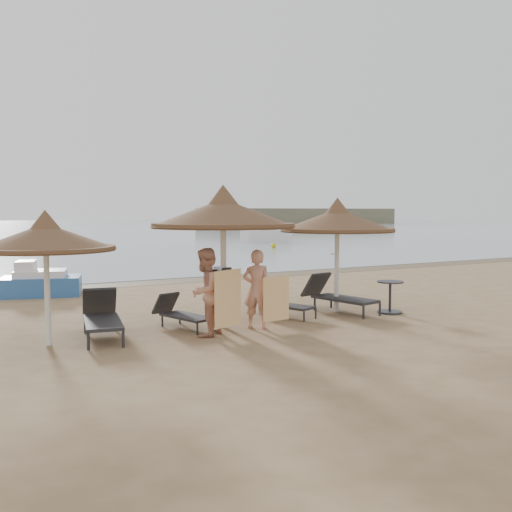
{
  "coord_description": "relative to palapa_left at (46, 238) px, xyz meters",
  "views": [
    {
      "loc": [
        -5.65,
        -10.32,
        2.6
      ],
      "look_at": [
        0.84,
        1.2,
        1.54
      ],
      "focal_mm": 40.0,
      "sensor_mm": 36.0,
      "label": 1
    }
  ],
  "objects": [
    {
      "name": "lounger_far_right",
      "position": [
        7.13,
        0.28,
        -1.66
      ],
      "size": [
        1.11,
        2.22,
        0.95
      ],
      "rotation": [
        0.0,
        0.0,
        0.2
      ],
      "color": "#292A31",
      "rests_on": "ground"
    },
    {
      "name": "ground",
      "position": [
        3.83,
        -1.09,
        -2.08
      ],
      "size": [
        160.0,
        160.0,
        0.0
      ],
      "primitive_type": "plane",
      "color": "#937754",
      "rests_on": "ground"
    },
    {
      "name": "person_right",
      "position": [
        4.27,
        -0.62,
        -1.06
      ],
      "size": [
        1.11,
        1.07,
        2.04
      ],
      "primitive_type": "imported",
      "rotation": [
        0.0,
        0.0,
        2.44
      ],
      "color": "tan",
      "rests_on": "ground"
    },
    {
      "name": "lounger_far_left",
      "position": [
        1.1,
        0.29,
        -1.66
      ],
      "size": [
        1.08,
        2.2,
        0.94
      ],
      "rotation": [
        0.0,
        0.0,
        -0.19
      ],
      "color": "#292A31",
      "rests_on": "ground"
    },
    {
      "name": "palapa_right",
      "position": [
        7.14,
        0.28,
        0.25
      ],
      "size": [
        2.96,
        2.96,
        2.93
      ],
      "rotation": [
        0.0,
        0.0,
        0.41
      ],
      "color": "silver",
      "rests_on": "ground"
    },
    {
      "name": "buoy_mid",
      "position": [
        6.46,
        28.61,
        -1.9
      ],
      "size": [
        0.38,
        0.38,
        0.38
      ],
      "primitive_type": "sphere",
      "color": "gold",
      "rests_on": "ground"
    },
    {
      "name": "buoy_right",
      "position": [
        18.62,
        22.4,
        -1.9
      ],
      "size": [
        0.37,
        0.37,
        0.37
      ],
      "primitive_type": "sphere",
      "color": "gold",
      "rests_on": "ground"
    },
    {
      "name": "bag_dark",
      "position": [
        3.68,
        -0.32,
        -0.9
      ],
      "size": [
        0.26,
        0.17,
        0.35
      ],
      "rotation": [
        0.0,
        0.0,
        0.41
      ],
      "color": "black",
      "rests_on": "ground"
    },
    {
      "name": "pedal_boat",
      "position": [
        0.91,
        6.94,
        -1.68
      ],
      "size": [
        2.6,
        1.95,
        1.08
      ],
      "rotation": [
        0.0,
        0.0,
        -0.28
      ],
      "color": "#2B5A9B",
      "rests_on": "ground"
    },
    {
      "name": "palapa_center",
      "position": [
        3.68,
        -0.16,
        0.44
      ],
      "size": [
        3.19,
        3.19,
        3.17
      ],
      "rotation": [
        0.0,
        0.0,
        -0.17
      ],
      "color": "silver",
      "rests_on": "ground"
    },
    {
      "name": "lounger_near_left",
      "position": [
        2.87,
        0.35,
        -1.75
      ],
      "size": [
        0.97,
        1.72,
        0.73
      ],
      "rotation": [
        0.0,
        0.0,
        0.28
      ],
      "color": "#292A31",
      "rests_on": "ground"
    },
    {
      "name": "wet_sand_strip",
      "position": [
        3.83,
        8.31,
        -2.08
      ],
      "size": [
        200.0,
        1.6,
        0.01
      ],
      "primitive_type": "cube",
      "color": "brown",
      "rests_on": "ground"
    },
    {
      "name": "bag_patterned",
      "position": [
        3.68,
        0.02,
        -0.9
      ],
      "size": [
        0.29,
        0.13,
        0.36
      ],
      "rotation": [
        0.0,
        0.0,
        0.14
      ],
      "color": "white",
      "rests_on": "ground"
    },
    {
      "name": "palapa_left",
      "position": [
        0.0,
        0.0,
        0.0
      ],
      "size": [
        2.64,
        2.64,
        2.62
      ],
      "rotation": [
        0.0,
        0.0,
        -0.21
      ],
      "color": "silver",
      "rests_on": "ground"
    },
    {
      "name": "person_left",
      "position": [
        2.99,
        -0.72,
        -1.02
      ],
      "size": [
        1.16,
        1.1,
        2.12
      ],
      "primitive_type": "imported",
      "rotation": [
        0.0,
        0.0,
        3.81
      ],
      "color": "tan",
      "rests_on": "ground"
    },
    {
      "name": "lounger_near_right",
      "position": [
        5.5,
        0.43,
        -1.75
      ],
      "size": [
        1.13,
        1.75,
        0.75
      ],
      "rotation": [
        0.0,
        0.0,
        0.38
      ],
      "color": "#292A31",
      "rests_on": "ground"
    },
    {
      "name": "side_table",
      "position": [
        8.19,
        -0.58,
        -1.7
      ],
      "size": [
        0.67,
        0.67,
        0.81
      ],
      "rotation": [
        0.0,
        0.0,
        0.28
      ],
      "color": "#292A31",
      "rests_on": "ground"
    },
    {
      "name": "towel_right",
      "position": [
        4.62,
        -0.87,
        -1.41
      ],
      "size": [
        0.7,
        0.08,
        0.98
      ],
      "rotation": [
        0.0,
        0.0,
        0.09
      ],
      "color": "orange",
      "rests_on": "ground"
    },
    {
      "name": "towel_left",
      "position": [
        3.34,
        -1.07,
        -1.28
      ],
      "size": [
        0.78,
        0.35,
        1.17
      ],
      "rotation": [
        0.0,
        0.0,
        0.4
      ],
      "color": "orange",
      "rests_on": "ground"
    }
  ]
}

